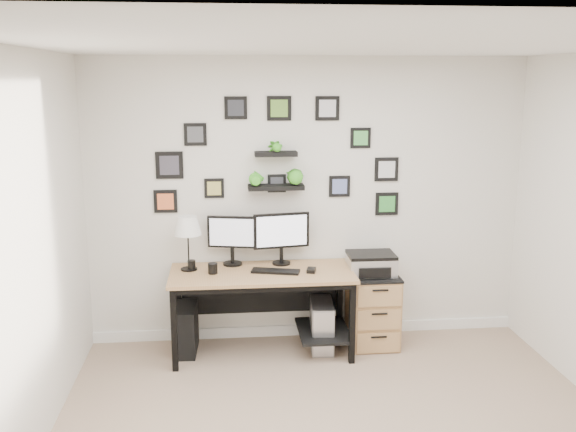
{
  "coord_description": "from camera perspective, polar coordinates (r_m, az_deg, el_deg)",
  "views": [
    {
      "loc": [
        -0.76,
        -3.73,
        2.42
      ],
      "look_at": [
        -0.2,
        1.83,
        1.2
      ],
      "focal_mm": 40.0,
      "sensor_mm": 36.0,
      "label": 1
    }
  ],
  "objects": [
    {
      "name": "wall_decor",
      "position": [
        5.73,
        -0.94,
        4.73
      ],
      "size": [
        2.24,
        0.18,
        1.1
      ],
      "color": "black",
      "rests_on": "ground"
    },
    {
      "name": "pc_tower_black",
      "position": [
        5.88,
        -9.07,
        -9.88
      ],
      "size": [
        0.21,
        0.44,
        0.43
      ],
      "primitive_type": "cube",
      "rotation": [
        0.0,
        0.0,
        -0.04
      ],
      "color": "black",
      "rests_on": "ground"
    },
    {
      "name": "monitor_left",
      "position": [
        5.77,
        -5.0,
        -1.84
      ],
      "size": [
        0.44,
        0.2,
        0.45
      ],
      "color": "black",
      "rests_on": "desk"
    },
    {
      "name": "room",
      "position": [
        6.23,
        1.71,
        -10.04
      ],
      "size": [
        4.0,
        4.0,
        4.0
      ],
      "color": "tan",
      "rests_on": "ground"
    },
    {
      "name": "monitor_right",
      "position": [
        5.76,
        -0.58,
        -1.62
      ],
      "size": [
        0.51,
        0.19,
        0.47
      ],
      "color": "black",
      "rests_on": "desk"
    },
    {
      "name": "pen_cup",
      "position": [
        5.71,
        -8.57,
        -4.35
      ],
      "size": [
        0.07,
        0.07,
        0.09
      ],
      "primitive_type": "cylinder",
      "color": "black",
      "rests_on": "desk"
    },
    {
      "name": "mouse",
      "position": [
        5.61,
        2.09,
        -4.84
      ],
      "size": [
        0.1,
        0.13,
        0.03
      ],
      "primitive_type": "cube",
      "rotation": [
        0.0,
        0.0,
        -0.25
      ],
      "color": "black",
      "rests_on": "desk"
    },
    {
      "name": "pc_tower_grey",
      "position": [
        5.88,
        3.01,
        -9.68
      ],
      "size": [
        0.23,
        0.45,
        0.44
      ],
      "color": "gray",
      "rests_on": "ground"
    },
    {
      "name": "keyboard",
      "position": [
        5.6,
        -1.11,
        -4.93
      ],
      "size": [
        0.44,
        0.23,
        0.02
      ],
      "primitive_type": "cube",
      "rotation": [
        0.0,
        0.0,
        -0.26
      ],
      "color": "black",
      "rests_on": "desk"
    },
    {
      "name": "file_cabinet",
      "position": [
        5.99,
        7.53,
        -8.17
      ],
      "size": [
        0.43,
        0.53,
        0.67
      ],
      "color": "#AD8252",
      "rests_on": "ground"
    },
    {
      "name": "mug",
      "position": [
        5.59,
        -6.71,
        -4.65
      ],
      "size": [
        0.08,
        0.08,
        0.09
      ],
      "primitive_type": "cylinder",
      "color": "black",
      "rests_on": "desk"
    },
    {
      "name": "printer",
      "position": [
        5.84,
        7.39,
        -4.22
      ],
      "size": [
        0.42,
        0.35,
        0.19
      ],
      "color": "silver",
      "rests_on": "file_cabinet"
    },
    {
      "name": "table_lamp",
      "position": [
        5.64,
        -8.91,
        -0.97
      ],
      "size": [
        0.24,
        0.24,
        0.48
      ],
      "color": "black",
      "rests_on": "desk"
    },
    {
      "name": "desk",
      "position": [
        5.69,
        -1.99,
        -6.05
      ],
      "size": [
        1.6,
        0.7,
        0.75
      ],
      "color": "#AD8252",
      "rests_on": "ground"
    }
  ]
}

